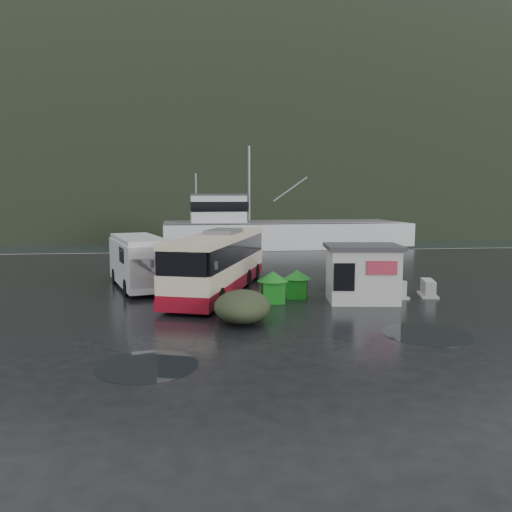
{
  "coord_description": "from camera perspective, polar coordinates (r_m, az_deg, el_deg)",
  "views": [
    {
      "loc": [
        -2.35,
        -22.83,
        4.83
      ],
      "look_at": [
        0.67,
        2.77,
        1.7
      ],
      "focal_mm": 35.0,
      "sensor_mm": 36.0,
      "label": 1
    }
  ],
  "objects": [
    {
      "name": "white_van",
      "position": [
        27.1,
        -13.15,
        -3.53
      ],
      "size": [
        4.06,
        6.88,
        2.72
      ],
      "primitive_type": null,
      "rotation": [
        0.0,
        0.0,
        0.3
      ],
      "color": "silver",
      "rests_on": "ground"
    },
    {
      "name": "ticket_kiosk",
      "position": [
        23.5,
        11.98,
        -5.09
      ],
      "size": [
        3.65,
        2.95,
        2.62
      ],
      "primitive_type": null,
      "rotation": [
        0.0,
        0.0,
        -0.13
      ],
      "color": "beige",
      "rests_on": "ground"
    },
    {
      "name": "headland",
      "position": [
        273.16,
        -4.16,
        5.9
      ],
      "size": [
        780.0,
        540.0,
        570.0
      ],
      "primitive_type": "ellipsoid",
      "color": "black",
      "rests_on": "ground"
    },
    {
      "name": "fishing_trawler",
      "position": [
        52.97,
        2.75,
        1.69
      ],
      "size": [
        28.77,
        7.27,
        11.42
      ],
      "primitive_type": null,
      "rotation": [
        0.0,
        0.0,
        0.04
      ],
      "color": "silver",
      "rests_on": "ground"
    },
    {
      "name": "puddles",
      "position": [
        21.52,
        2.87,
        -6.04
      ],
      "size": [
        13.99,
        15.35,
        0.01
      ],
      "color": "black",
      "rests_on": "ground"
    },
    {
      "name": "jersey_barrier_b",
      "position": [
        24.82,
        15.09,
        -4.54
      ],
      "size": [
        1.38,
        1.94,
        0.88
      ],
      "primitive_type": null,
      "rotation": [
        0.0,
        0.0,
        0.32
      ],
      "color": "#999993",
      "rests_on": "ground"
    },
    {
      "name": "dome_tent",
      "position": [
        19.44,
        -1.57,
        -7.47
      ],
      "size": [
        2.59,
        3.32,
        1.19
      ],
      "primitive_type": null,
      "rotation": [
        0.0,
        0.0,
        -0.15
      ],
      "color": "#2D3620",
      "rests_on": "ground"
    },
    {
      "name": "quay_edge",
      "position": [
        43.17,
        -3.56,
        0.49
      ],
      "size": [
        160.0,
        0.6,
        1.5
      ],
      "primitive_type": "cube",
      "color": "#999993",
      "rests_on": "ground"
    },
    {
      "name": "jersey_barrier_a",
      "position": [
        25.6,
        19.03,
        -4.34
      ],
      "size": [
        1.18,
        1.72,
        0.78
      ],
      "primitive_type": null,
      "rotation": [
        0.0,
        0.0,
        -0.27
      ],
      "color": "#999993",
      "rests_on": "ground"
    },
    {
      "name": "harbor_water",
      "position": [
        132.94,
        -5.73,
        4.81
      ],
      "size": [
        300.0,
        180.0,
        0.02
      ],
      "primitive_type": "cube",
      "color": "black",
      "rests_on": "ground"
    },
    {
      "name": "waste_bin_right",
      "position": [
        23.87,
        4.7,
        -4.78
      ],
      "size": [
        1.21,
        1.21,
        1.34
      ],
      "primitive_type": null,
      "rotation": [
        0.0,
        0.0,
        -0.3
      ],
      "color": "#147217",
      "rests_on": "ground"
    },
    {
      "name": "coach_bus",
      "position": [
        25.36,
        -4.22,
        -4.08
      ],
      "size": [
        6.15,
        11.38,
        3.12
      ],
      "primitive_type": null,
      "rotation": [
        0.0,
        0.0,
        -0.32
      ],
      "color": "beige",
      "rests_on": "ground"
    },
    {
      "name": "waste_bin_left",
      "position": [
        22.79,
        1.92,
        -5.32
      ],
      "size": [
        1.03,
        1.03,
        1.43
      ],
      "primitive_type": null,
      "rotation": [
        0.0,
        0.0,
        -0.01
      ],
      "color": "#147217",
      "rests_on": "ground"
    },
    {
      "name": "ground",
      "position": [
        23.46,
        -0.83,
        -4.96
      ],
      "size": [
        160.0,
        160.0,
        0.0
      ],
      "primitive_type": "plane",
      "color": "black",
      "rests_on": "ground"
    }
  ]
}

